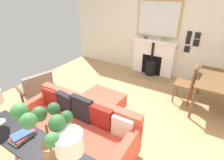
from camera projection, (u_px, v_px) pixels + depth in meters
name	position (u px, v px, depth m)	size (l,w,h in m)	color
ground_plane	(102.00, 121.00, 3.56)	(5.49, 5.45, 0.01)	tan
wall_left	(155.00, 24.00, 4.97)	(0.12, 5.45, 2.89)	silver
fireplace	(153.00, 60.00, 5.24)	(0.57, 1.28, 1.06)	#9E7A5B
mirror_over_mantel	(158.00, 19.00, 4.79)	(0.04, 1.17, 0.96)	tan
mantel_bowl_near	(146.00, 38.00, 5.09)	(0.12, 0.12, 0.04)	#334C56
mantel_bowl_far	(165.00, 40.00, 4.83)	(0.15, 0.15, 0.05)	#9E9384
sofa	(77.00, 129.00, 2.85)	(0.84, 1.94, 0.84)	#B2B2B7
ottoman	(103.00, 101.00, 3.75)	(0.65, 0.83, 0.38)	#B2B2B7
armchair_accent	(37.00, 87.00, 3.83)	(0.79, 0.73, 0.81)	brown
console_table	(33.00, 147.00, 2.12)	(0.40, 1.72, 0.76)	black
table_lamp_far_end	(69.00, 143.00, 1.63)	(0.27, 0.27, 0.45)	white
potted_plant	(45.00, 127.00, 1.71)	(0.45, 0.53, 0.69)	#99704C
book_stack	(23.00, 136.00, 2.13)	(0.28, 0.19, 0.07)	#4C7056
dining_table	(220.00, 83.00, 3.57)	(1.19, 0.86, 0.74)	brown
dining_chair_near_fireplace	(189.00, 81.00, 3.87)	(0.42, 0.42, 0.93)	brown
photo_gallery_row	(192.00, 41.00, 4.59)	(0.02, 0.33, 0.56)	black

